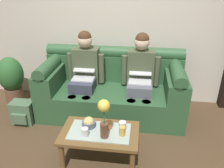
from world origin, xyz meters
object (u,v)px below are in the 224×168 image
cup_far_left (122,131)px  potted_plant (11,78)px  couch (112,89)px  cup_near_right (122,126)px  cup_far_center (109,125)px  person_left (85,70)px  backpack_left (23,113)px  person_right (140,73)px  flower_vase (104,115)px  snack_bowl (89,123)px  cup_near_left (85,132)px  coffee_table (100,136)px

cup_far_left → potted_plant: bearing=148.6°
cup_far_left → potted_plant: potted_plant is taller
couch → potted_plant: 1.64m
cup_near_right → cup_far_center: (-0.15, 0.00, -0.00)m
person_left → potted_plant: 1.26m
person_left → backpack_left: person_left is taller
person_right → flower_vase: 1.19m
snack_bowl → backpack_left: snack_bowl is taller
flower_vase → snack_bowl: 0.34m
flower_vase → cup_far_center: (0.02, 0.16, -0.22)m
cup_near_left → potted_plant: bearing=140.9°
cup_far_center → potted_plant: potted_plant is taller
couch → coffee_table: (-0.00, -1.05, -0.04)m
person_right → cup_far_center: (-0.31, -0.98, -0.22)m
backpack_left → potted_plant: bearing=127.8°
snack_bowl → backpack_left: bearing=155.1°
coffee_table → potted_plant: potted_plant is taller
coffee_table → cup_far_left: (0.25, -0.04, 0.11)m
coffee_table → cup_near_left: (-0.14, -0.10, 0.11)m
coffee_table → potted_plant: 1.99m
coffee_table → flower_vase: (0.07, -0.09, 0.33)m
person_left → cup_far_left: 1.29m
flower_vase → potted_plant: bearing=144.7°
flower_vase → snack_bowl: size_ratio=2.90×
coffee_table → cup_near_right: 0.28m
cup_near_right → flower_vase: bearing=-138.7°
cup_near_left → backpack_left: bearing=148.0°
coffee_table → backpack_left: coffee_table is taller
person_right → flower_vase: size_ratio=2.76×
cup_far_left → backpack_left: 1.61m
snack_bowl → potted_plant: bearing=145.1°
couch → cup_far_center: bearing=-84.6°
coffee_table → snack_bowl: size_ratio=5.60×
coffee_table → cup_far_left: bearing=-8.2°
person_right → cup_near_left: (-0.54, -1.15, -0.22)m
couch → flower_vase: size_ratio=4.70×
flower_vase → backpack_left: size_ratio=1.33×
cup_near_right → backpack_left: bearing=160.8°
couch → cup_far_center: (0.09, -0.98, 0.06)m
flower_vase → cup_far_center: size_ratio=5.09×
coffee_table → cup_near_right: (0.24, 0.06, 0.11)m
person_left → cup_near_right: person_left is taller
person_left → snack_bowl: 1.04m
person_left → cup_far_center: size_ratio=14.08×
coffee_table → cup_far_center: 0.16m
person_right → couch: bearing=179.6°
cup_near_left → flower_vase: bearing=3.4°
person_left → person_right: same height
coffee_table → cup_near_right: cup_near_right is taller
cup_far_left → flower_vase: bearing=-163.3°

